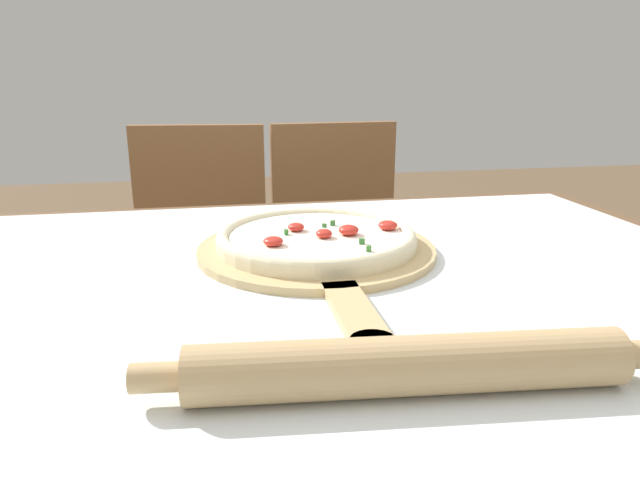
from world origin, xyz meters
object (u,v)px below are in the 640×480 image
Objects in this scene: pizza_peel at (319,253)px; chair_right at (341,252)px; chair_left at (200,260)px; pizza at (317,238)px; rolling_pin at (409,365)px.

chair_right is at bearing 74.88° from pizza_peel.
chair_left is at bearing 176.72° from chair_right.
rolling_pin reaches higher than pizza.
pizza is 0.83m from chair_right.
chair_right is (0.21, 0.77, -0.25)m from pizza_peel.
rolling_pin is 1.22m from chair_left.
rolling_pin is at bearing -88.80° from pizza.
pizza is at bearing -108.77° from chair_right.
pizza_peel is 0.03m from pizza.
pizza_peel is at bearing -69.21° from chair_left.
pizza is 0.35× the size of chair_right.
pizza is 0.65× the size of rolling_pin.
chair_right reaches higher than pizza.
rolling_pin is at bearing -73.63° from chair_left.
chair_right is at bearing 80.25° from rolling_pin.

